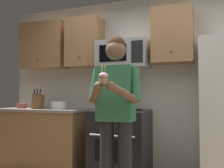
{
  "coord_description": "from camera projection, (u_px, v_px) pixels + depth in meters",
  "views": [
    {
      "loc": [
        1.0,
        -2.03,
        1.13
      ],
      "look_at": [
        0.04,
        0.51,
        1.25
      ],
      "focal_mm": 40.95,
      "sensor_mm": 36.0,
      "label": 1
    }
  ],
  "objects": [
    {
      "name": "counter_left",
      "position": [
        43.0,
        138.0,
        4.02
      ],
      "size": [
        1.44,
        0.66,
        0.92
      ],
      "color": "#9E7247",
      "rests_on": "ground"
    },
    {
      "name": "bowl_small_colored",
      "position": [
        22.0,
        106.0,
        4.21
      ],
      "size": [
        0.17,
        0.17,
        0.08
      ],
      "color": "#B24C3F",
      "rests_on": "counter_left"
    },
    {
      "name": "wall_back",
      "position": [
        138.0,
        84.0,
        3.89
      ],
      "size": [
        4.4,
        0.1,
        2.6
      ],
      "primitive_type": "cube",
      "color": "beige",
      "rests_on": "ground"
    },
    {
      "name": "cabinet_row_upper",
      "position": [
        89.0,
        43.0,
        3.97
      ],
      "size": [
        2.78,
        0.36,
        0.76
      ],
      "color": "#9E7247"
    },
    {
      "name": "person",
      "position": [
        115.0,
        108.0,
        2.67
      ],
      "size": [
        0.6,
        0.48,
        1.76
      ],
      "color": "#262628",
      "rests_on": "ground"
    },
    {
      "name": "bowl_large_white",
      "position": [
        59.0,
        105.0,
        3.91
      ],
      "size": [
        0.25,
        0.25,
        0.11
      ],
      "color": "white",
      "rests_on": "counter_left"
    },
    {
      "name": "knife_block",
      "position": [
        38.0,
        101.0,
        4.02
      ],
      "size": [
        0.16,
        0.15,
        0.32
      ],
      "color": "brown",
      "rests_on": "counter_left"
    },
    {
      "name": "oven_range",
      "position": [
        121.0,
        143.0,
        3.54
      ],
      "size": [
        0.76,
        0.7,
        0.93
      ],
      "color": "black",
      "rests_on": "ground"
    },
    {
      "name": "microwave",
      "position": [
        123.0,
        55.0,
        3.71
      ],
      "size": [
        0.74,
        0.41,
        0.4
      ],
      "color": "#9EA0A5"
    },
    {
      "name": "cupcake",
      "position": [
        103.0,
        78.0,
        2.38
      ],
      "size": [
        0.09,
        0.09,
        0.17
      ],
      "color": "#A87F56"
    }
  ]
}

